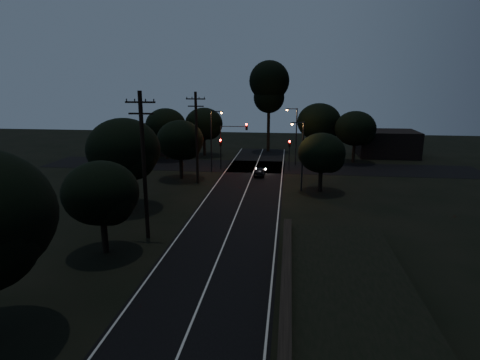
# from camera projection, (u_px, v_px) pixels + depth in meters

# --- Properties ---
(road_surface) EXTENTS (60.00, 70.00, 0.03)m
(road_surface) POSITION_uv_depth(u_px,v_px,m) (248.00, 186.00, 45.55)
(road_surface) COLOR black
(road_surface) RESTS_ON ground
(retaining_wall) EXTENTS (6.93, 26.00, 1.60)m
(retaining_wall) POSITION_uv_depth(u_px,v_px,m) (357.00, 343.00, 17.40)
(retaining_wall) COLOR black
(retaining_wall) RESTS_ON ground
(utility_pole_mid) EXTENTS (2.20, 0.30, 11.00)m
(utility_pole_mid) POSITION_uv_depth(u_px,v_px,m) (144.00, 164.00, 29.36)
(utility_pole_mid) COLOR black
(utility_pole_mid) RESTS_ON ground
(utility_pole_far) EXTENTS (2.20, 0.30, 10.50)m
(utility_pole_far) POSITION_uv_depth(u_px,v_px,m) (197.00, 136.00, 45.80)
(utility_pole_far) COLOR black
(utility_pole_far) RESTS_ON ground
(tree_left_b) EXTENTS (5.11, 5.11, 6.49)m
(tree_left_b) POSITION_uv_depth(u_px,v_px,m) (103.00, 195.00, 26.95)
(tree_left_b) COLOR black
(tree_left_b) RESTS_ON ground
(tree_left_c) EXTENTS (6.67, 6.67, 8.43)m
(tree_left_c) POSITION_uv_depth(u_px,v_px,m) (126.00, 151.00, 36.55)
(tree_left_c) COLOR black
(tree_left_c) RESTS_ON ground
(tree_left_d) EXTENTS (5.63, 5.63, 7.14)m
(tree_left_d) POSITION_uv_depth(u_px,v_px,m) (182.00, 141.00, 48.09)
(tree_left_d) COLOR black
(tree_left_d) RESTS_ON ground
(tree_far_nw) EXTENTS (5.99, 5.99, 7.58)m
(tree_far_nw) POSITION_uv_depth(u_px,v_px,m) (205.00, 125.00, 63.49)
(tree_far_nw) COLOR black
(tree_far_nw) RESTS_ON ground
(tree_far_w) EXTENTS (6.05, 6.05, 7.71)m
(tree_far_w) POSITION_uv_depth(u_px,v_px,m) (167.00, 126.00, 60.21)
(tree_far_w) COLOR black
(tree_far_w) RESTS_ON ground
(tree_far_ne) EXTENTS (6.64, 6.64, 8.40)m
(tree_far_ne) POSITION_uv_depth(u_px,v_px,m) (321.00, 123.00, 61.21)
(tree_far_ne) COLOR black
(tree_far_ne) RESTS_ON ground
(tree_far_e) EXTENTS (5.89, 5.89, 7.48)m
(tree_far_e) POSITION_uv_depth(u_px,v_px,m) (357.00, 129.00, 57.88)
(tree_far_e) COLOR black
(tree_far_e) RESTS_ON ground
(tree_right_a) EXTENTS (5.01, 5.01, 6.37)m
(tree_right_a) POSITION_uv_depth(u_px,v_px,m) (323.00, 154.00, 42.41)
(tree_right_a) COLOR black
(tree_right_a) RESTS_ON ground
(tall_pine) EXTENTS (6.58, 6.58, 14.95)m
(tall_pine) POSITION_uv_depth(u_px,v_px,m) (269.00, 86.00, 65.85)
(tall_pine) COLOR black
(tall_pine) RESTS_ON ground
(building_left) EXTENTS (10.00, 8.00, 4.40)m
(building_left) POSITION_uv_depth(u_px,v_px,m) (143.00, 139.00, 67.52)
(building_left) COLOR black
(building_left) RESTS_ON ground
(building_right) EXTENTS (9.00, 7.00, 4.00)m
(building_right) POSITION_uv_depth(u_px,v_px,m) (387.00, 143.00, 63.77)
(building_right) COLOR black
(building_right) RESTS_ON ground
(signal_left) EXTENTS (0.28, 0.35, 4.10)m
(signal_left) POSITION_uv_depth(u_px,v_px,m) (221.00, 148.00, 53.96)
(signal_left) COLOR black
(signal_left) RESTS_ON ground
(signal_right) EXTENTS (0.28, 0.35, 4.10)m
(signal_right) POSITION_uv_depth(u_px,v_px,m) (289.00, 150.00, 52.87)
(signal_right) COLOR black
(signal_right) RESTS_ON ground
(signal_mast) EXTENTS (3.70, 0.35, 6.25)m
(signal_mast) POSITION_uv_depth(u_px,v_px,m) (233.00, 137.00, 53.40)
(signal_mast) COLOR black
(signal_mast) RESTS_ON ground
(streetlight_a) EXTENTS (1.66, 0.26, 8.00)m
(streetlight_a) POSITION_uv_depth(u_px,v_px,m) (213.00, 137.00, 51.70)
(streetlight_a) COLOR black
(streetlight_a) RESTS_ON ground
(streetlight_b) EXTENTS (1.66, 0.26, 8.00)m
(streetlight_b) POSITION_uv_depth(u_px,v_px,m) (295.00, 132.00, 56.21)
(streetlight_b) COLOR black
(streetlight_b) RESTS_ON ground
(streetlight_c) EXTENTS (1.46, 0.26, 7.50)m
(streetlight_c) POSITION_uv_depth(u_px,v_px,m) (301.00, 151.00, 42.73)
(streetlight_c) COLOR black
(streetlight_c) RESTS_ON ground
(car) EXTENTS (1.44, 3.31, 1.11)m
(car) POSITION_uv_depth(u_px,v_px,m) (260.00, 172.00, 50.47)
(car) COLOR black
(car) RESTS_ON ground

